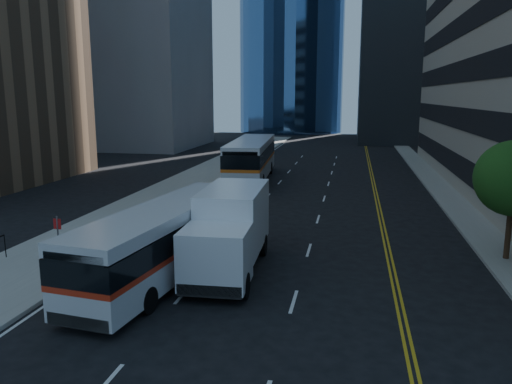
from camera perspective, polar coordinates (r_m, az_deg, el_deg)
ground at (r=16.09m, az=1.62°, el=-15.05°), size 160.00×160.00×0.00m
sidewalk_west at (r=41.90m, az=-6.98°, el=1.30°), size 5.00×90.00×0.15m
sidewalk_east at (r=40.44m, az=20.33°, el=0.34°), size 2.00×90.00×0.15m
midrise_west at (r=73.63m, az=-14.21°, el=18.81°), size 18.00×18.00×35.00m
bus_front at (r=19.93m, az=-10.28°, el=-5.28°), size 3.75×11.17×2.82m
bus_rear at (r=42.24m, az=-0.54°, el=3.90°), size 3.87×13.33×3.39m
box_truck at (r=20.15m, az=-3.04°, el=-4.34°), size 2.66×7.00×3.30m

